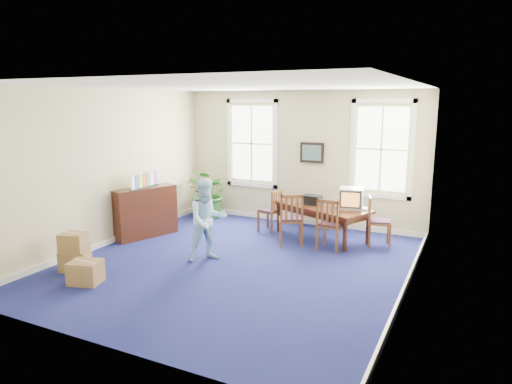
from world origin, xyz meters
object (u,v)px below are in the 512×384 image
at_px(chair_near_left, 291,218).
at_px(conference_table, 321,222).
at_px(crt_tv, 351,198).
at_px(credenza, 145,212).
at_px(man, 207,220).
at_px(cardboard_boxes, 86,251).
at_px(potted_plant, 210,194).

bearing_deg(chair_near_left, conference_table, -145.84).
height_order(crt_tv, credenza, crt_tv).
relative_size(conference_table, chair_near_left, 1.92).
bearing_deg(man, cardboard_boxes, 170.54).
distance_m(conference_table, man, 2.78).
bearing_deg(conference_table, cardboard_boxes, -106.68).
bearing_deg(cardboard_boxes, chair_near_left, 48.19).
xyz_separation_m(conference_table, potted_plant, (-3.10, 0.39, 0.28)).
bearing_deg(man, crt_tv, -0.74).
distance_m(chair_near_left, potted_plant, 2.89).
xyz_separation_m(crt_tv, potted_plant, (-3.72, 0.34, -0.29)).
distance_m(potted_plant, cardboard_boxes, 4.12).
distance_m(credenza, potted_plant, 2.05).
height_order(conference_table, potted_plant, potted_plant).
xyz_separation_m(conference_table, crt_tv, (0.62, 0.05, 0.58)).
height_order(conference_table, cardboard_boxes, conference_table).
distance_m(conference_table, credenza, 3.87).
bearing_deg(conference_table, chair_near_left, -97.69).
distance_m(man, cardboard_boxes, 2.21).
height_order(crt_tv, cardboard_boxes, crt_tv).
bearing_deg(crt_tv, conference_table, 173.73).
height_order(conference_table, crt_tv, crt_tv).
xyz_separation_m(potted_plant, cardboard_boxes, (-0.02, -4.11, -0.28)).
distance_m(conference_table, potted_plant, 3.13).
relative_size(chair_near_left, credenza, 0.78).
xyz_separation_m(chair_near_left, potted_plant, (-2.67, 1.10, 0.09)).
bearing_deg(cardboard_boxes, man, 40.05).
bearing_deg(man, credenza, 111.51).
bearing_deg(potted_plant, cardboard_boxes, -90.26).
distance_m(crt_tv, chair_near_left, 1.36).
relative_size(chair_near_left, potted_plant, 0.86).
xyz_separation_m(conference_table, man, (-1.46, -2.33, 0.42)).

